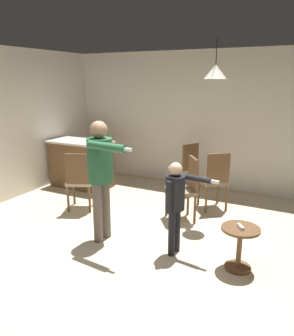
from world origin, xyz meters
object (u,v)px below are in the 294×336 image
object	(u,v)px
person_adult	(101,168)
dining_chair_centre_back	(186,166)
kitchen_counter	(82,164)
dining_chair_by_counter	(215,179)
side_table_by_couch	(240,243)
person_child	(176,198)
dining_chair_spare	(185,187)
dining_chair_near_wall	(79,179)
spare_remote_on_table	(241,227)

from	to	relation	value
person_adult	dining_chair_centre_back	xyz separation A→B (m)	(0.33, 2.31, -0.47)
kitchen_counter	dining_chair_by_counter	bearing A→B (deg)	-0.27
side_table_by_couch	dining_chair_by_counter	bearing A→B (deg)	114.97
person_child	dining_chair_spare	bearing A→B (deg)	-158.07
kitchen_counter	person_adult	distance (m)	2.53
person_child	dining_chair_near_wall	size ratio (longest dim) A/B	1.19
person_child	spare_remote_on_table	bearing A→B (deg)	97.03
person_adult	dining_chair_spare	world-z (taller)	person_adult
person_child	kitchen_counter	bearing A→B (deg)	-113.54
dining_chair_spare	side_table_by_couch	bearing A→B (deg)	-171.46
side_table_by_couch	dining_chair_by_counter	xyz separation A→B (m)	(-0.77, 1.65, 0.22)
person_child	dining_chair_centre_back	xyz separation A→B (m)	(-0.70, 2.22, -0.19)
side_table_by_couch	person_child	xyz separation A→B (m)	(-0.80, -0.01, 0.41)
dining_chair_centre_back	spare_remote_on_table	size ratio (longest dim) A/B	7.69
person_adult	spare_remote_on_table	distance (m)	1.89
person_adult	person_child	bearing A→B (deg)	101.31
kitchen_counter	person_adult	size ratio (longest dim) A/B	0.77
kitchen_counter	dining_chair_spare	distance (m)	2.56
dining_chair_near_wall	kitchen_counter	bearing A→B (deg)	102.64
dining_chair_by_counter	dining_chair_centre_back	xyz separation A→B (m)	(-0.72, 0.56, 0.00)
dining_chair_by_counter	spare_remote_on_table	bearing A→B (deg)	-103.96
kitchen_counter	dining_chair_near_wall	bearing A→B (deg)	-53.57
kitchen_counter	person_child	xyz separation A→B (m)	(2.75, -1.68, 0.26)
dining_chair_near_wall	dining_chair_spare	bearing A→B (deg)	-9.72
kitchen_counter	dining_chair_near_wall	distance (m)	1.31
person_child	dining_chair_by_counter	distance (m)	1.67
person_child	spare_remote_on_table	distance (m)	0.82
person_adult	kitchen_counter	bearing A→B (deg)	-129.45
side_table_by_couch	person_adult	size ratio (longest dim) A/B	0.32
dining_chair_by_counter	spare_remote_on_table	xyz separation A→B (m)	(0.77, -1.67, -0.01)
dining_chair_spare	person_child	bearing A→B (deg)	157.15
dining_chair_near_wall	spare_remote_on_table	distance (m)	2.84
person_adult	dining_chair_by_counter	bearing A→B (deg)	155.29
dining_chair_by_counter	person_child	bearing A→B (deg)	-129.55
kitchen_counter	spare_remote_on_table	world-z (taller)	kitchen_counter
kitchen_counter	dining_chair_by_counter	xyz separation A→B (m)	(2.77, -0.01, 0.07)
kitchen_counter	dining_chair_by_counter	size ratio (longest dim) A/B	1.26
dining_chair_spare	spare_remote_on_table	size ratio (longest dim) A/B	7.69
person_adult	dining_chair_centre_back	distance (m)	2.38
dining_chair_by_counter	dining_chair_spare	size ratio (longest dim) A/B	1.00
side_table_by_couch	person_adult	distance (m)	1.95
dining_chair_centre_back	person_child	bearing A→B (deg)	-136.02
dining_chair_near_wall	dining_chair_spare	world-z (taller)	same
kitchen_counter	person_adult	world-z (taller)	person_adult
kitchen_counter	side_table_by_couch	bearing A→B (deg)	-25.19
dining_chair_by_counter	dining_chair_near_wall	world-z (taller)	same
person_child	dining_chair_centre_back	size ratio (longest dim) A/B	1.19
dining_chair_by_counter	dining_chair_centre_back	distance (m)	0.91
dining_chair_spare	dining_chair_by_counter	bearing A→B (deg)	-62.22
side_table_by_couch	dining_chair_near_wall	xyz separation A→B (m)	(-2.77, 0.61, 0.22)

